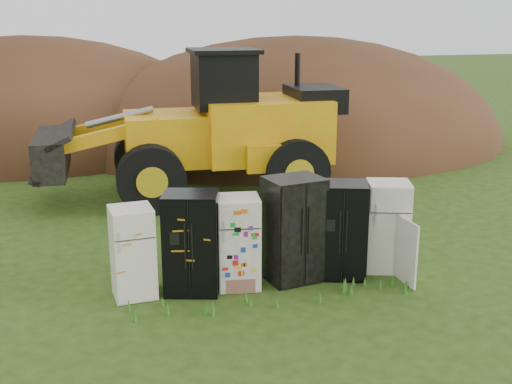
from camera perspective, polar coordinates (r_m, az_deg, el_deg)
ground at (r=12.03m, az=1.27°, el=-7.94°), size 120.00×120.00×0.00m
fridge_leftmost at (r=11.36m, az=-10.90°, el=-5.28°), size 0.77×0.74×1.62m
fridge_black_side at (r=11.37m, az=-5.75°, el=-4.52°), size 1.12×0.98×1.82m
fridge_sticker at (r=11.54m, az=-1.60°, el=-4.48°), size 0.84×0.79×1.69m
fridge_dark_mid at (r=11.83m, az=3.36°, el=-3.32°), size 1.13×0.98×1.95m
fridge_black_right at (r=12.10m, az=7.59°, el=-3.35°), size 1.09×1.00×1.81m
fridge_open_door at (r=12.56m, az=11.57°, el=-2.98°), size 0.98×0.94×1.74m
wheel_loader at (r=17.18m, az=-6.10°, el=5.97°), size 8.22×3.58×3.92m
dirt_mound_right at (r=24.48m, az=3.43°, el=4.22°), size 16.25×11.92×8.09m
dirt_mound_left at (r=25.90m, az=-19.33°, el=4.00°), size 15.46×11.59×8.12m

